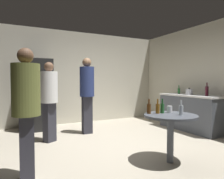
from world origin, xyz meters
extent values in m
cube|color=#B2A893|center=(0.00, 0.00, -0.05)|extent=(5.20, 5.20, 0.10)
cube|color=beige|center=(0.00, 2.63, 1.35)|extent=(5.32, 0.06, 2.70)
cube|color=beige|center=(2.63, 0.00, 1.35)|extent=(0.06, 5.20, 2.70)
cube|color=black|center=(-1.20, 2.20, 0.90)|extent=(0.70, 0.65, 1.80)
cube|color=#262628|center=(-0.99, 1.86, 0.99)|extent=(0.03, 0.03, 0.60)
cube|color=#4C515B|center=(2.28, 0.40, 0.43)|extent=(0.60, 1.66, 0.86)
cube|color=silver|center=(2.28, 0.40, 0.88)|extent=(0.64, 1.70, 0.04)
cylinder|color=#B2B2B7|center=(2.23, 0.42, 0.97)|extent=(0.17, 0.17, 0.14)
sphere|color=black|center=(2.23, 0.42, 1.06)|extent=(0.04, 0.04, 0.04)
cone|color=#B2B2B7|center=(2.35, 0.42, 0.98)|extent=(0.09, 0.04, 0.06)
cylinder|color=#3F141E|center=(2.28, -0.05, 1.01)|extent=(0.08, 0.08, 0.22)
cylinder|color=#3F141E|center=(2.28, -0.05, 1.17)|extent=(0.03, 0.03, 0.09)
cylinder|color=#26662D|center=(2.26, 0.81, 0.98)|extent=(0.06, 0.06, 0.15)
cylinder|color=#26662D|center=(2.26, 0.81, 1.09)|extent=(0.02, 0.02, 0.08)
cylinder|color=#4C515B|center=(0.34, -0.96, 0.35)|extent=(0.10, 0.10, 0.70)
cylinder|color=#4C515B|center=(0.34, -0.96, 0.72)|extent=(0.80, 0.80, 0.03)
cylinder|color=#8C5919|center=(0.24, -0.79, 0.81)|extent=(0.06, 0.06, 0.15)
cylinder|color=#8C5919|center=(0.24, -0.79, 0.93)|extent=(0.02, 0.02, 0.08)
cylinder|color=#593314|center=(0.11, -0.74, 0.81)|extent=(0.06, 0.06, 0.15)
cylinder|color=#593314|center=(0.11, -0.74, 0.93)|extent=(0.02, 0.02, 0.08)
cylinder|color=#26662D|center=(0.33, -0.79, 0.81)|extent=(0.06, 0.06, 0.15)
cylinder|color=#26662D|center=(0.33, -0.79, 0.93)|extent=(0.02, 0.02, 0.08)
cylinder|color=silver|center=(0.44, -1.08, 0.81)|extent=(0.06, 0.06, 0.15)
cylinder|color=silver|center=(0.44, -1.08, 0.93)|extent=(0.02, 0.02, 0.08)
cylinder|color=white|center=(0.46, -0.82, 0.79)|extent=(0.08, 0.08, 0.11)
cube|color=#2D2D38|center=(-1.11, 0.98, 0.40)|extent=(0.28, 0.26, 0.80)
cylinder|color=white|center=(-1.11, 0.98, 1.12)|extent=(0.47, 0.47, 0.64)
sphere|color=brown|center=(-1.11, 0.98, 1.54)|extent=(0.19, 0.19, 0.19)
cube|color=#2D2D38|center=(-1.66, -0.59, 0.41)|extent=(0.18, 0.23, 0.81)
cylinder|color=olive|center=(-1.66, -0.59, 1.14)|extent=(0.36, 0.36, 0.64)
sphere|color=brown|center=(-1.66, -0.59, 1.56)|extent=(0.19, 0.19, 0.19)
cube|color=#2D2D38|center=(-0.20, 1.27, 0.44)|extent=(0.22, 0.17, 0.88)
cylinder|color=navy|center=(-0.20, 1.27, 1.23)|extent=(0.34, 0.34, 0.70)
sphere|color=#8C6647|center=(-0.20, 1.27, 1.68)|extent=(0.21, 0.21, 0.21)
camera|label=1|loc=(-1.84, -3.34, 1.24)|focal=32.96mm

